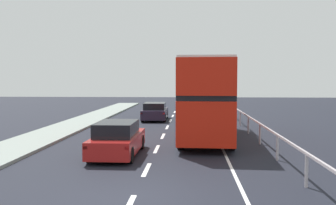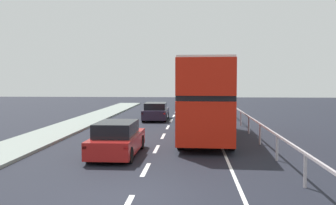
# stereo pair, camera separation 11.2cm
# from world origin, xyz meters

# --- Properties ---
(ground_plane) EXTENTS (73.42, 120.00, 0.10)m
(ground_plane) POSITION_xyz_m (0.00, 0.00, -0.05)
(ground_plane) COLOR black
(lane_paint_markings) EXTENTS (3.20, 46.00, 0.01)m
(lane_paint_markings) POSITION_xyz_m (1.85, 8.37, 0.00)
(lane_paint_markings) COLOR silver
(lane_paint_markings) RESTS_ON ground
(bridge_side_railing) EXTENTS (0.10, 42.00, 1.06)m
(bridge_side_railing) POSITION_xyz_m (5.02, 9.00, 0.87)
(bridge_side_railing) COLOR #BAAEB3
(bridge_side_railing) RESTS_ON ground
(double_decker_bus_red) EXTENTS (3.02, 10.31, 4.25)m
(double_decker_bus_red) POSITION_xyz_m (2.45, 10.89, 2.28)
(double_decker_bus_red) COLOR red
(double_decker_bus_red) RESTS_ON ground
(hatchback_car_near) EXTENTS (1.82, 4.52, 1.45)m
(hatchback_car_near) POSITION_xyz_m (-1.52, 5.81, 0.70)
(hatchback_car_near) COLOR maroon
(hatchback_car_near) RESTS_ON ground
(sedan_car_ahead) EXTENTS (1.91, 4.42, 1.40)m
(sedan_car_ahead) POSITION_xyz_m (-1.24, 20.08, 0.68)
(sedan_car_ahead) COLOR #241E31
(sedan_car_ahead) RESTS_ON ground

